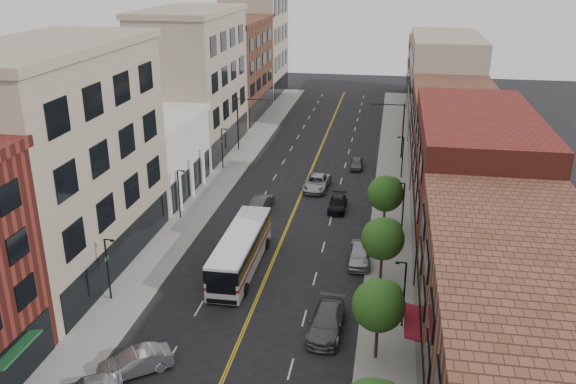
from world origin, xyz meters
The scene contains 32 objects.
ground centered at (0.00, 0.00, 0.00)m, with size 220.00×220.00×0.00m, color black.
sidewalk_left centered at (-10.00, 35.00, 0.07)m, with size 4.00×110.00×0.15m, color gray.
sidewalk_right centered at (10.00, 35.00, 0.07)m, with size 4.00×110.00×0.15m, color gray.
bldg_l_tanoffice centered at (-17.00, 13.00, 9.00)m, with size 10.00×22.00×18.00m, color gray.
bldg_l_white centered at (-17.00, 31.00, 4.00)m, with size 10.00×14.00×8.00m, color silver.
bldg_l_far_a centered at (-17.00, 48.00, 9.00)m, with size 10.00×20.00×18.00m, color gray.
bldg_l_far_b centered at (-17.00, 68.00, 7.50)m, with size 10.00×20.00×15.00m, color brown.
bldg_l_far_c centered at (-17.00, 86.00, 10.00)m, with size 10.00×16.00×20.00m, color gray.
bldg_r_near centered at (17.00, 0.00, 5.00)m, with size 10.00×26.00×10.00m, color brown.
bldg_r_mid centered at (17.00, 24.00, 6.00)m, with size 10.00×22.00×12.00m, color maroon.
bldg_r_far_a centered at (17.00, 45.00, 5.00)m, with size 10.00×20.00×10.00m, color brown.
bldg_r_far_b centered at (17.00, 66.00, 7.00)m, with size 10.00×22.00×14.00m, color gray.
bldg_r_far_c centered at (17.00, 86.00, 5.50)m, with size 10.00×18.00×11.00m, color brown.
tree_r_1 centered at (9.39, 4.07, 4.13)m, with size 3.40×3.40×5.59m.
tree_r_2 centered at (9.39, 14.07, 4.13)m, with size 3.40×3.40×5.59m.
tree_r_3 centered at (9.39, 24.07, 4.13)m, with size 3.40×3.40×5.59m.
lamp_l_1 centered at (-10.95, 8.00, 2.97)m, with size 0.81×0.55×5.05m.
lamp_l_2 centered at (-10.95, 24.00, 2.97)m, with size 0.81×0.55×5.05m.
lamp_l_3 centered at (-10.95, 40.00, 2.97)m, with size 0.81×0.55×5.05m.
lamp_r_1 centered at (10.95, 8.00, 2.97)m, with size 0.81×0.55×5.05m.
lamp_r_2 centered at (10.95, 24.00, 2.97)m, with size 0.81×0.55×5.05m.
lamp_r_3 centered at (10.95, 40.00, 2.97)m, with size 0.81×0.55×5.05m.
signal_mast_left centered at (-10.27, 48.00, 4.65)m, with size 4.49×0.18×7.20m.
signal_mast_right centered at (10.27, 48.00, 4.65)m, with size 4.49×0.18×7.20m.
city_bus centered at (-2.37, 14.65, 1.86)m, with size 3.03×12.44×3.19m.
car_angle_b centered at (-5.60, 0.01, 0.76)m, with size 1.61×4.62×1.52m, color silver.
car_parked_mid centered at (5.80, 6.52, 0.82)m, with size 2.30×5.65×1.64m, color #525257.
car_parked_far centered at (7.40, 17.37, 0.81)m, with size 1.92×4.78×1.63m, color #9C9FA3.
car_lane_behind centered at (-3.45, 28.00, 0.73)m, with size 1.54×4.40×1.45m, color #414145.
car_lane_a centered at (4.42, 29.10, 0.65)m, with size 1.81×4.45×1.29m, color black.
car_lane_b centered at (1.50, 34.76, 0.78)m, with size 2.58×5.60×1.56m, color #9EA1A5.
car_lane_c centered at (5.50, 42.94, 0.64)m, with size 1.52×3.78×1.29m, color #515256.
Camera 1 is at (9.33, -29.87, 24.47)m, focal length 38.00 mm.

